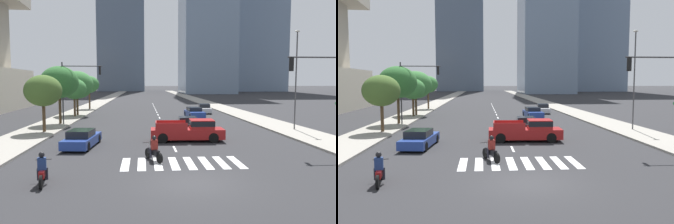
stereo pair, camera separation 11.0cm
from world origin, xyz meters
The scene contains 20 objects.
ground_plane centered at (0.00, 0.00, 0.00)m, with size 800.00×800.00×0.00m, color #28282B.
sidewalk_east centered at (11.74, 30.00, 0.07)m, with size 4.00×260.00×0.15m, color gray.
sidewalk_west centered at (-11.74, 30.00, 0.07)m, with size 4.00×260.00×0.15m, color gray.
crosswalk_near centered at (0.00, 3.67, 0.00)m, with size 6.75×3.00×0.01m.
lane_divider_center centered at (0.00, 31.67, 0.00)m, with size 0.14×50.00×0.01m.
motorcycle_lead centered at (-6.65, 0.32, 0.58)m, with size 0.72×2.04×1.49m.
motorcycle_trailing centered at (-1.56, 4.39, 0.58)m, with size 1.11×1.94×1.49m.
pickup_truck centered at (1.54, 10.68, 0.81)m, with size 5.68×2.16×1.67m.
sedan_silver_0 centered at (6.97, 33.80, 0.62)m, with size 2.13×4.70×1.35m.
sedan_blue_1 centered at (-6.44, 8.85, 0.58)m, with size 2.19×4.72×1.25m.
sedan_blue_2 centered at (4.50, 27.55, 0.62)m, with size 2.17×4.71×1.33m.
sedan_black_3 centered at (2.08, 16.36, 0.59)m, with size 2.10×4.73×1.27m.
traffic_signal_near centered at (9.58, 6.41, 4.47)m, with size 3.94×0.28×6.41m.
traffic_signal_far centered at (-9.08, 21.08, 4.55)m, with size 4.45×0.28×6.49m.
street_lamp_east centered at (12.04, 15.30, 5.35)m, with size 0.50×0.24×9.17m.
street_tree_nearest centered at (-10.94, 15.55, 3.79)m, with size 3.26×3.26×5.04m.
street_tree_second centered at (-10.94, 21.40, 4.54)m, with size 3.99×3.99×6.10m.
street_tree_third centered at (-10.94, 29.08, 3.68)m, with size 3.15×3.15×4.89m.
street_tree_fourth centered at (-10.94, 30.90, 4.19)m, with size 4.36×4.36×5.90m.
street_tree_fifth centered at (-10.94, 41.29, 4.18)m, with size 3.25×3.25×5.43m.
Camera 1 is at (-2.20, -14.48, 4.54)m, focal length 35.37 mm.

